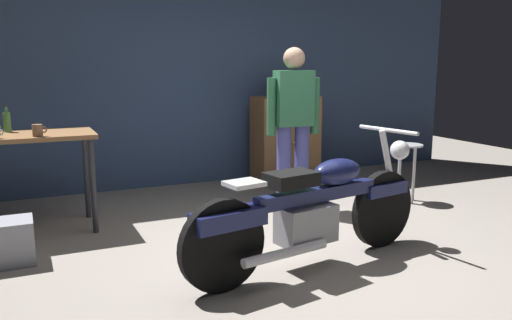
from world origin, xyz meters
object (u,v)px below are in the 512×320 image
object	(u,v)px
mug_brown_stoneware	(38,130)
bottle	(7,121)
motorcycle	(314,208)
storage_bin	(3,243)
person_standing	(293,121)
shop_stool	(407,157)
wooden_dresser	(285,140)

from	to	relation	value
mug_brown_stoneware	bottle	distance (m)	0.49
motorcycle	storage_bin	size ratio (longest dim) A/B	4.93
person_standing	shop_stool	xyz separation A→B (m)	(1.28, -0.26, -0.43)
motorcycle	shop_stool	world-z (taller)	motorcycle
wooden_dresser	mug_brown_stoneware	distance (m)	3.14
wooden_dresser	motorcycle	bearing A→B (deg)	-113.31
shop_stool	bottle	world-z (taller)	bottle
wooden_dresser	mug_brown_stoneware	bearing A→B (deg)	-160.02
person_standing	shop_stool	distance (m)	1.38
person_standing	mug_brown_stoneware	world-z (taller)	person_standing
motorcycle	bottle	world-z (taller)	bottle
person_standing	motorcycle	bearing A→B (deg)	73.86
storage_bin	mug_brown_stoneware	xyz separation A→B (m)	(0.32, 0.52, 0.78)
motorcycle	mug_brown_stoneware	bearing A→B (deg)	129.87
storage_bin	mug_brown_stoneware	distance (m)	0.99
wooden_dresser	storage_bin	distance (m)	3.63
bottle	person_standing	bearing A→B (deg)	-10.44
mug_brown_stoneware	motorcycle	bearing A→B (deg)	-39.96
wooden_dresser	bottle	xyz separation A→B (m)	(-3.16, -0.64, 0.45)
mug_brown_stoneware	bottle	xyz separation A→B (m)	(-0.24, 0.43, 0.04)
person_standing	wooden_dresser	world-z (taller)	person_standing
bottle	storage_bin	bearing A→B (deg)	-94.86
mug_brown_stoneware	shop_stool	bearing A→B (deg)	-5.02
motorcycle	bottle	distance (m)	2.88
mug_brown_stoneware	wooden_dresser	bearing A→B (deg)	19.98
shop_stool	wooden_dresser	bearing A→B (deg)	119.43
person_standing	bottle	distance (m)	2.71
person_standing	wooden_dresser	xyz separation A→B (m)	(0.50, 1.13, -0.38)
storage_bin	bottle	world-z (taller)	bottle
storage_bin	person_standing	bearing A→B (deg)	9.47
person_standing	mug_brown_stoneware	distance (m)	2.43
wooden_dresser	mug_brown_stoneware	world-z (taller)	wooden_dresser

